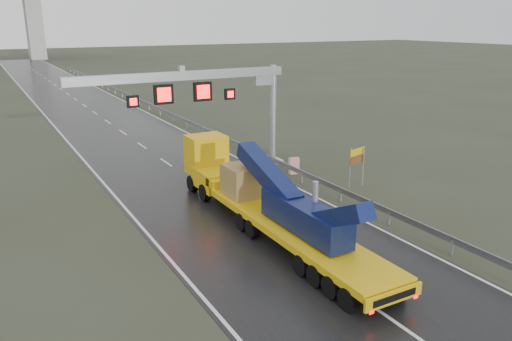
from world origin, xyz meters
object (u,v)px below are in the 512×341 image
heavy_haul_truck (255,192)px  striped_barrier (294,166)px  exit_sign_pair (357,159)px  sign_gantry (212,92)px

heavy_haul_truck → striped_barrier: heavy_haul_truck is taller
heavy_haul_truck → exit_sign_pair: heavy_haul_truck is taller
sign_gantry → exit_sign_pair: bearing=-48.0°
sign_gantry → heavy_haul_truck: size_ratio=0.85×
heavy_haul_truck → sign_gantry: bearing=79.0°
heavy_haul_truck → exit_sign_pair: size_ratio=6.84×
striped_barrier → exit_sign_pair: bearing=-55.0°
heavy_haul_truck → exit_sign_pair: (8.42, 1.80, 0.20)m
heavy_haul_truck → striped_barrier: size_ratio=15.38×
heavy_haul_truck → striped_barrier: 8.97m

